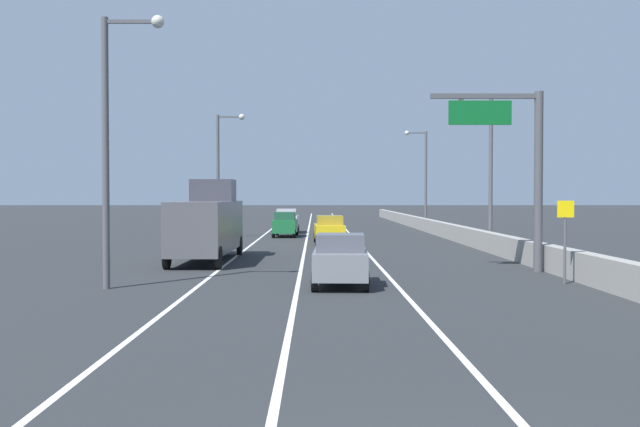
{
  "coord_description": "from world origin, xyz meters",
  "views": [
    {
      "loc": [
        -1.39,
        -7.0,
        3.19
      ],
      "look_at": [
        -0.97,
        54.14,
        1.64
      ],
      "focal_mm": 40.37,
      "sensor_mm": 36.0,
      "label": 1
    }
  ],
  "objects": [
    {
      "name": "speed_advisory_sign",
      "position": [
        7.6,
        18.7,
        1.76
      ],
      "size": [
        0.6,
        0.11,
        3.0
      ],
      "color": "#4C4C51",
      "rests_on": "ground_plane"
    },
    {
      "name": "lane_stripe_right",
      "position": [
        1.5,
        55.0,
        0.0
      ],
      "size": [
        0.16,
        130.0,
        0.0
      ],
      "primitive_type": "cube",
      "color": "silver",
      "rests_on": "ground_plane"
    },
    {
      "name": "box_truck",
      "position": [
        -6.61,
        27.85,
        1.82
      ],
      "size": [
        2.59,
        8.97,
        4.0
      ],
      "color": "#4C4C51",
      "rests_on": "ground_plane"
    },
    {
      "name": "car_yellow_3",
      "position": [
        -0.45,
        40.15,
        0.93
      ],
      "size": [
        2.07,
        4.35,
        1.87
      ],
      "color": "gold",
      "rests_on": "ground_plane"
    },
    {
      "name": "lamp_post_right_second",
      "position": [
        8.9,
        36.14,
        5.38
      ],
      "size": [
        2.14,
        0.44,
        9.29
      ],
      "color": "#4C4C51",
      "rests_on": "ground_plane"
    },
    {
      "name": "car_gray_2",
      "position": [
        -0.51,
        18.09,
        0.93
      ],
      "size": [
        2.04,
        4.07,
        1.86
      ],
      "color": "slate",
      "rests_on": "ground_plane"
    },
    {
      "name": "car_green_0",
      "position": [
        -3.67,
        48.26,
        0.96
      ],
      "size": [
        1.9,
        4.45,
        1.92
      ],
      "color": "#196033",
      "rests_on": "ground_plane"
    },
    {
      "name": "lane_stripe_left",
      "position": [
        -5.5,
        55.0,
        0.0
      ],
      "size": [
        0.16,
        130.0,
        0.0
      ],
      "primitive_type": "cube",
      "color": "silver",
      "rests_on": "ground_plane"
    },
    {
      "name": "lamp_post_right_third",
      "position": [
        8.8,
        60.77,
        5.38
      ],
      "size": [
        2.14,
        0.44,
        9.29
      ],
      "color": "#4C4C51",
      "rests_on": "ground_plane"
    },
    {
      "name": "jersey_barrier_right",
      "position": [
        8.5,
        40.0,
        0.55
      ],
      "size": [
        0.6,
        120.0,
        1.1
      ],
      "primitive_type": "cube",
      "color": "gray",
      "rests_on": "ground_plane"
    },
    {
      "name": "lane_stripe_center",
      "position": [
        -2.0,
        55.0,
        0.0
      ],
      "size": [
        0.16,
        130.0,
        0.0
      ],
      "primitive_type": "cube",
      "color": "silver",
      "rests_on": "ground_plane"
    },
    {
      "name": "car_white_1",
      "position": [
        -3.78,
        54.15,
        1.02
      ],
      "size": [
        1.98,
        4.36,
        2.05
      ],
      "color": "white",
      "rests_on": "ground_plane"
    },
    {
      "name": "overhead_sign_gantry",
      "position": [
        7.16,
        22.78,
        4.73
      ],
      "size": [
        4.68,
        0.36,
        7.5
      ],
      "color": "#47474C",
      "rests_on": "ground_plane"
    },
    {
      "name": "lamp_post_left_near",
      "position": [
        -8.24,
        17.5,
        5.38
      ],
      "size": [
        2.14,
        0.44,
        9.29
      ],
      "color": "#4C4C51",
      "rests_on": "ground_plane"
    },
    {
      "name": "lamp_post_left_mid",
      "position": [
        -8.41,
        47.06,
        5.38
      ],
      "size": [
        2.14,
        0.44,
        9.29
      ],
      "color": "#4C4C51",
      "rests_on": "ground_plane"
    },
    {
      "name": "ground_plane",
      "position": [
        0.0,
        64.0,
        0.0
      ],
      "size": [
        320.0,
        320.0,
        0.0
      ],
      "primitive_type": "plane",
      "color": "#26282B"
    }
  ]
}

